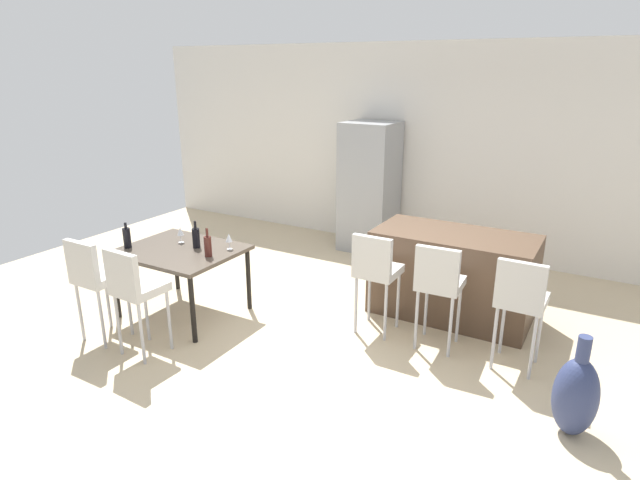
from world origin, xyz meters
name	(u,v)px	position (x,y,z in m)	size (l,w,h in m)	color
ground_plane	(344,340)	(0.00, 0.00, 0.00)	(10.00, 10.00, 0.00)	#C6B28E
back_wall	(448,151)	(0.00, 3.09, 1.45)	(10.00, 0.12, 2.90)	silver
kitchen_island	(453,275)	(0.73, 1.09, 0.46)	(1.64, 0.82, 0.92)	#4C3828
bar_chair_left	(376,268)	(0.19, 0.30, 0.70)	(0.40, 0.40, 1.05)	beige
bar_chair_middle	(439,281)	(0.82, 0.30, 0.70)	(0.42, 0.42, 1.05)	beige
bar_chair_right	(521,297)	(1.54, 0.30, 0.70)	(0.41, 0.41, 1.05)	beige
dining_table	(181,255)	(-1.79, -0.33, 0.67)	(1.21, 1.00, 0.74)	#4C4238
dining_chair_near	(94,274)	(-2.06, -1.19, 0.70)	(0.40, 0.40, 1.05)	beige
dining_chair_far	(134,285)	(-1.52, -1.19, 0.70)	(0.42, 0.42, 1.05)	beige
wine_bottle_right	(127,238)	(-2.30, -0.58, 0.85)	(0.08, 0.08, 0.27)	black
wine_bottle_corner	(208,246)	(-1.37, -0.35, 0.85)	(0.08, 0.08, 0.30)	#471E19
wine_bottle_end	(196,238)	(-1.66, -0.21, 0.85)	(0.08, 0.08, 0.29)	black
wine_glass_left	(229,238)	(-1.33, -0.08, 0.86)	(0.07, 0.07, 0.17)	silver
wine_glass_middle	(180,232)	(-1.93, -0.17, 0.86)	(0.07, 0.07, 0.17)	silver
refrigerator	(369,187)	(-0.98, 2.65, 0.92)	(0.72, 0.68, 1.84)	#939699
floor_vase	(576,395)	(2.09, -0.39, 0.32)	(0.32, 0.32, 0.79)	navy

